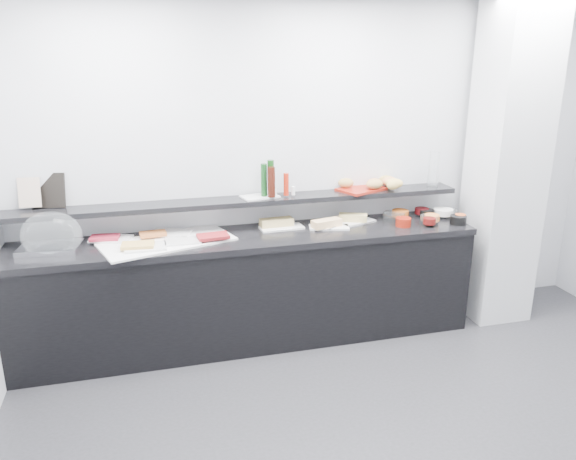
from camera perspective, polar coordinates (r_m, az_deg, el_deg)
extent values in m
cube|color=silver|center=(4.71, 3.61, 6.47)|extent=(5.00, 0.02, 2.70)
cube|color=silver|center=(5.08, 21.28, 6.15)|extent=(0.50, 0.50, 2.70)
cube|color=black|center=(4.54, -3.88, -6.24)|extent=(3.60, 0.60, 0.85)
cube|color=black|center=(4.38, -4.00, -0.85)|extent=(3.62, 0.62, 0.05)
cube|color=black|center=(4.47, -4.50, 2.95)|extent=(3.60, 0.25, 0.04)
cube|color=silver|center=(4.37, -23.01, -1.68)|extent=(0.45, 0.33, 0.04)
ellipsoid|color=white|center=(4.30, -22.90, -0.48)|extent=(0.45, 0.32, 0.34)
cube|color=white|center=(4.28, -12.17, -1.18)|extent=(1.05, 0.72, 0.01)
cube|color=white|center=(4.41, -17.53, -0.85)|extent=(0.33, 0.28, 0.01)
cube|color=maroon|center=(4.40, -18.12, -0.73)|extent=(0.22, 0.16, 0.02)
cube|color=white|center=(4.44, -11.85, -0.29)|extent=(0.36, 0.30, 0.01)
cube|color=#C66228|center=(4.38, -13.56, -0.37)|extent=(0.20, 0.14, 0.02)
cube|color=white|center=(4.15, -14.28, -1.71)|extent=(0.29, 0.19, 0.01)
cube|color=#D5AA53|center=(4.16, -15.02, -1.48)|extent=(0.24, 0.17, 0.02)
cube|color=silver|center=(4.23, -10.68, -1.12)|extent=(0.26, 0.18, 0.01)
cube|color=maroon|center=(4.24, -7.63, -0.63)|extent=(0.24, 0.17, 0.02)
cube|color=white|center=(4.52, -0.65, 0.23)|extent=(0.36, 0.17, 0.01)
cube|color=tan|center=(4.54, -1.18, 0.80)|extent=(0.27, 0.12, 0.06)
cylinder|color=silver|center=(4.42, -0.62, 0.00)|extent=(0.16, 0.01, 0.01)
cube|color=white|center=(4.54, 4.19, 0.27)|extent=(0.34, 0.21, 0.01)
cube|color=#E8B57A|center=(4.52, 3.95, 0.70)|extent=(0.26, 0.15, 0.06)
cylinder|color=#B0B1B7|center=(4.46, 4.22, 0.09)|extent=(0.14, 0.09, 0.01)
cube|color=silver|center=(4.71, 7.03, 0.81)|extent=(0.34, 0.22, 0.01)
cube|color=#D6BD70|center=(4.70, 6.62, 1.27)|extent=(0.25, 0.17, 0.06)
cylinder|color=silver|center=(4.67, 8.30, 0.77)|extent=(0.15, 0.07, 0.01)
cylinder|color=silver|center=(4.80, 10.69, 1.32)|extent=(0.19, 0.19, 0.07)
cylinder|color=#CC5E1B|center=(4.88, 11.32, 1.71)|extent=(0.18, 0.18, 0.05)
cylinder|color=black|center=(4.96, 13.93, 1.62)|extent=(0.16, 0.16, 0.07)
cylinder|color=#4E0B0E|center=(4.99, 13.44, 1.90)|extent=(0.12, 0.12, 0.05)
cylinder|color=white|center=(5.03, 15.94, 1.70)|extent=(0.16, 0.16, 0.07)
cylinder|color=white|center=(5.01, 15.49, 1.80)|extent=(0.20, 0.20, 0.05)
cylinder|color=maroon|center=(4.67, 11.64, 0.80)|extent=(0.13, 0.13, 0.07)
cylinder|color=#540E0C|center=(4.71, 14.18, 0.91)|extent=(0.12, 0.12, 0.05)
cylinder|color=white|center=(4.78, 14.16, 1.02)|extent=(0.20, 0.20, 0.07)
cylinder|color=orange|center=(4.81, 14.41, 1.24)|extent=(0.16, 0.16, 0.05)
cylinder|color=black|center=(4.84, 16.90, 1.00)|extent=(0.14, 0.14, 0.07)
cylinder|color=#D5511D|center=(4.88, 17.11, 1.25)|extent=(0.11, 0.11, 0.05)
cube|color=black|center=(4.54, -23.18, 3.72)|extent=(0.25, 0.12, 0.26)
cube|color=#CAA591|center=(4.52, -24.80, 3.48)|extent=(0.16, 0.06, 0.22)
cube|color=white|center=(4.50, -2.88, 3.42)|extent=(0.32, 0.24, 0.01)
cylinder|color=#103C15|center=(4.46, -2.46, 5.10)|extent=(0.05, 0.05, 0.26)
cylinder|color=#361109|center=(4.43, -1.70, 4.89)|extent=(0.07, 0.07, 0.24)
cylinder|color=#103C11|center=(4.50, -1.77, 5.36)|extent=(0.06, 0.06, 0.28)
cylinder|color=#B7200D|center=(4.49, -0.19, 4.66)|extent=(0.04, 0.04, 0.18)
cylinder|color=white|center=(4.48, -1.37, 3.93)|extent=(0.04, 0.04, 0.07)
cylinder|color=white|center=(4.51, 0.54, 4.02)|extent=(0.04, 0.04, 0.07)
cube|color=maroon|center=(4.76, 7.46, 4.14)|extent=(0.45, 0.39, 0.02)
ellipsoid|color=#AD8642|center=(4.74, 5.91, 4.78)|extent=(0.15, 0.12, 0.08)
ellipsoid|color=#AE8E42|center=(4.89, 10.01, 5.01)|extent=(0.16, 0.14, 0.08)
ellipsoid|color=#B48745|center=(4.73, 8.77, 4.63)|extent=(0.17, 0.13, 0.08)
ellipsoid|color=gold|center=(4.73, 10.62, 4.53)|extent=(0.14, 0.11, 0.08)
ellipsoid|color=gold|center=(4.79, 10.75, 4.69)|extent=(0.17, 0.14, 0.08)
ellipsoid|color=#BA7547|center=(4.77, 8.71, 4.74)|extent=(0.17, 0.14, 0.08)
ellipsoid|color=#CB854D|center=(4.85, 10.27, 4.88)|extent=(0.14, 0.09, 0.08)
cylinder|color=white|center=(4.96, 14.56, 5.94)|extent=(0.12, 0.12, 0.30)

